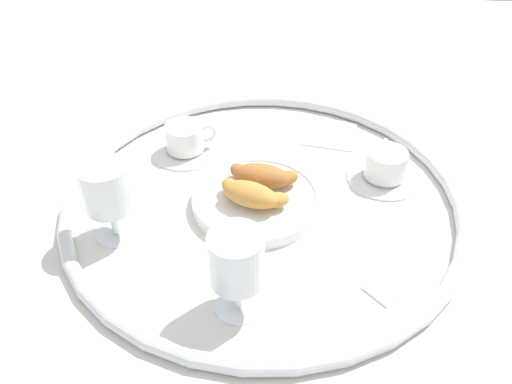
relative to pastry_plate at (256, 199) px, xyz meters
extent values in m
plane|color=silver|center=(0.01, 0.01, -0.01)|extent=(2.20, 2.20, 0.00)
torus|color=silver|center=(0.01, 0.01, 0.00)|extent=(0.71, 0.71, 0.02)
cylinder|color=white|center=(0.00, 0.00, 0.00)|extent=(0.23, 0.23, 0.02)
torus|color=white|center=(0.00, 0.00, 0.01)|extent=(0.23, 0.23, 0.01)
ellipsoid|color=#CC893D|center=(-0.01, -0.03, 0.03)|extent=(0.11, 0.08, 0.04)
ellipsoid|color=#CC893D|center=(0.04, -0.03, 0.02)|extent=(0.05, 0.04, 0.03)
ellipsoid|color=#CC893D|center=(-0.04, 0.00, 0.02)|extent=(0.05, 0.05, 0.03)
ellipsoid|color=#AD6B33|center=(0.01, 0.03, 0.03)|extent=(0.11, 0.06, 0.04)
ellipsoid|color=#AD6B33|center=(0.05, 0.03, 0.02)|extent=(0.05, 0.04, 0.03)
ellipsoid|color=#AD6B33|center=(-0.03, 0.04, 0.02)|extent=(0.05, 0.05, 0.03)
cylinder|color=white|center=(0.23, 0.10, -0.01)|extent=(0.14, 0.14, 0.01)
cylinder|color=white|center=(0.23, 0.10, 0.02)|extent=(0.08, 0.08, 0.05)
cylinder|color=brown|center=(0.23, 0.10, 0.04)|extent=(0.07, 0.07, 0.01)
torus|color=white|center=(0.23, 0.14, 0.02)|extent=(0.01, 0.04, 0.04)
cylinder|color=white|center=(-0.16, 0.15, -0.01)|extent=(0.14, 0.14, 0.01)
cylinder|color=white|center=(-0.16, 0.15, 0.02)|extent=(0.08, 0.08, 0.05)
cylinder|color=#937A60|center=(-0.16, 0.15, 0.04)|extent=(0.07, 0.07, 0.01)
torus|color=white|center=(-0.11, 0.17, 0.02)|extent=(0.04, 0.02, 0.04)
cylinder|color=white|center=(-0.01, -0.23, -0.01)|extent=(0.07, 0.07, 0.01)
cylinder|color=white|center=(-0.01, -0.23, 0.02)|extent=(0.01, 0.01, 0.05)
cylinder|color=white|center=(-0.01, -0.23, 0.09)|extent=(0.08, 0.08, 0.08)
cylinder|color=gold|center=(-0.01, -0.23, 0.08)|extent=(0.07, 0.07, 0.06)
cylinder|color=white|center=(-0.22, -0.10, -0.01)|extent=(0.07, 0.07, 0.01)
cylinder|color=white|center=(-0.22, -0.10, 0.02)|extent=(0.01, 0.01, 0.05)
cylinder|color=white|center=(-0.22, -0.10, 0.09)|extent=(0.08, 0.08, 0.08)
cylinder|color=#E0CC4C|center=(-0.22, -0.10, 0.08)|extent=(0.07, 0.07, 0.07)
cube|color=white|center=(0.20, -0.18, -0.01)|extent=(0.06, 0.06, 0.01)
cube|color=silver|center=(0.13, 0.24, -0.01)|extent=(0.13, 0.13, 0.01)
camera|label=1|loc=(0.06, -0.69, 0.59)|focal=36.11mm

